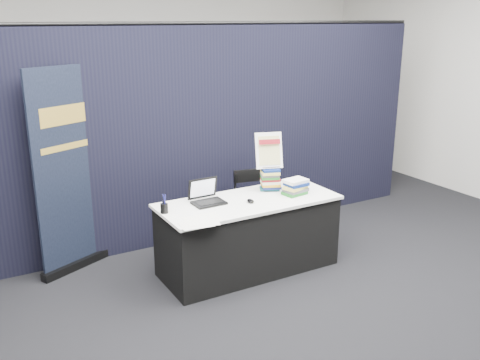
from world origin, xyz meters
The scene contains 15 objects.
floor centered at (0.00, 0.00, 0.00)m, with size 8.00×8.00×0.00m, color black.
wall_back centered at (0.00, 4.00, 1.75)m, with size 8.00×0.02×3.50m, color beige.
drape_partition centered at (0.00, 1.60, 1.20)m, with size 6.00×0.08×2.40m, color black.
display_table centered at (0.00, 0.55, 0.38)m, with size 1.80×0.75×0.75m.
laptop centered at (-0.39, 0.68, 0.81)m, with size 0.31×0.25×0.23m.
mouse centered at (-0.02, 0.48, 0.77)m, with size 0.06×0.10×0.03m, color black.
brochure_left centered at (-0.73, 0.22, 0.75)m, with size 0.28×0.20×0.00m, color white.
brochure_mid centered at (-0.64, 0.23, 0.75)m, with size 0.26×0.18×0.00m, color white.
brochure_right centered at (-0.62, 0.31, 0.75)m, with size 0.34×0.24×0.00m, color white.
pen_cup centered at (-0.86, 0.62, 0.80)m, with size 0.07×0.07×0.09m, color black.
book_stack_tall centered at (0.36, 0.72, 0.87)m, with size 0.23×0.21×0.23m.
book_stack_short centered at (0.51, 0.47, 0.83)m, with size 0.24×0.20×0.15m.
info_sign centered at (0.36, 0.75, 1.16)m, with size 0.30×0.19×0.38m.
pullup_banner centered at (-1.49, 1.48, 0.91)m, with size 0.83×0.45×2.05m.
stacking_chair centered at (0.42, 1.11, 0.46)m, with size 0.45×0.46×0.83m.
Camera 1 is at (-2.56, -3.74, 2.49)m, focal length 40.00 mm.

